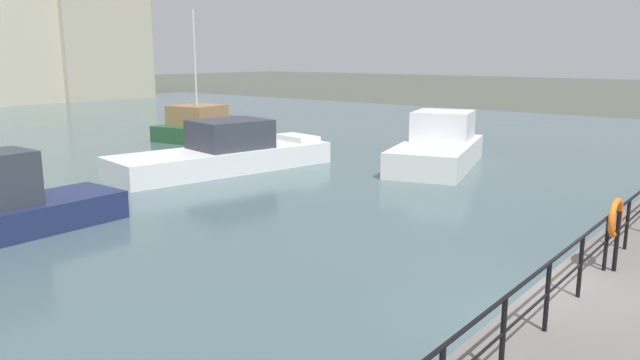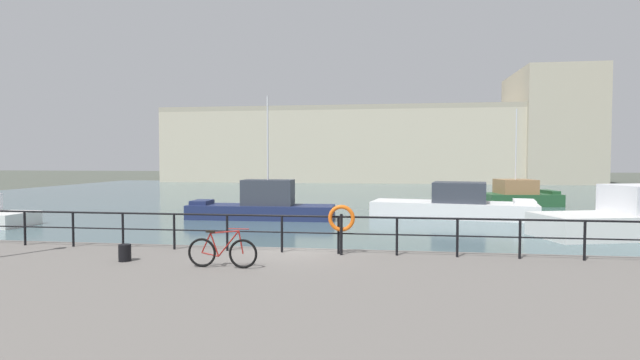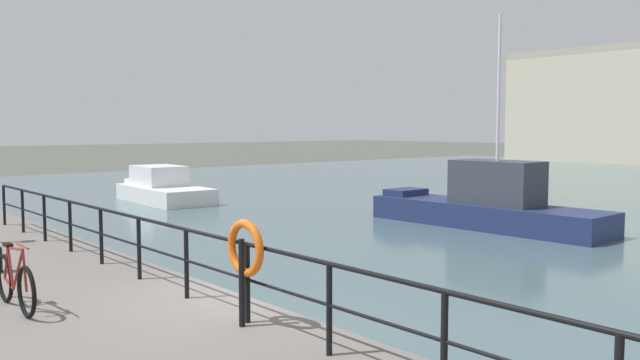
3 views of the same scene
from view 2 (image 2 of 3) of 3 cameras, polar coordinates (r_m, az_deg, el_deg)
ground_plane at (r=14.99m, az=-2.67°, el=-10.96°), size 240.00×240.00×0.00m
water_basin at (r=44.75m, az=4.54°, el=-2.00°), size 80.00×60.00×0.01m
quay_promenade at (r=8.84m, az=-10.95°, el=-17.95°), size 56.00×13.00×0.81m
harbor_building at (r=76.58m, az=10.32°, el=4.23°), size 62.89×16.24×16.26m
moored_blue_motorboat at (r=28.45m, az=-6.79°, el=-3.01°), size 8.49×2.33×7.09m
moored_harbor_tender at (r=25.61m, az=31.99°, el=-3.80°), size 7.60×4.81×2.32m
moored_small_launch at (r=30.15m, az=15.52°, el=-2.85°), size 9.82×4.63×2.10m
moored_white_yacht at (r=39.42m, az=22.24°, el=-1.64°), size 5.67×3.73×7.22m
quay_railing at (r=13.89m, az=-1.18°, el=-5.54°), size 21.22×0.07×1.08m
parked_bicycle at (r=12.33m, az=-11.35°, el=-8.25°), size 1.77×0.09×0.98m
mooring_bollard at (r=13.87m, az=-21.85°, el=-7.90°), size 0.32×0.32×0.44m
life_ring_stand at (r=13.65m, az=2.53°, el=-4.68°), size 0.75×0.16×1.40m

